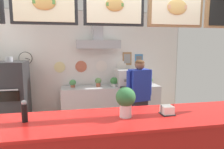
{
  "coord_description": "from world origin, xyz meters",
  "views": [
    {
      "loc": [
        -0.46,
        -2.51,
        1.86
      ],
      "look_at": [
        0.16,
        0.74,
        1.39
      ],
      "focal_mm": 32.04,
      "sensor_mm": 36.0,
      "label": 1
    }
  ],
  "objects_px": {
    "pizza_oven": "(12,98)",
    "potted_oregano": "(98,82)",
    "espresso_machine": "(126,78)",
    "potted_rosemary": "(73,83)",
    "potted_sage": "(114,81)",
    "napkin_holder": "(167,110)",
    "potted_basil": "(150,81)",
    "pepper_grinder": "(24,111)",
    "shop_worker": "(139,99)",
    "basil_vase": "(126,100)"
  },
  "relations": [
    {
      "from": "pizza_oven",
      "to": "espresso_machine",
      "type": "height_order",
      "value": "pizza_oven"
    },
    {
      "from": "potted_sage",
      "to": "napkin_holder",
      "type": "relative_size",
      "value": 1.42
    },
    {
      "from": "potted_oregano",
      "to": "potted_basil",
      "type": "height_order",
      "value": "potted_oregano"
    },
    {
      "from": "pepper_grinder",
      "to": "pizza_oven",
      "type": "bearing_deg",
      "value": 108.92
    },
    {
      "from": "pizza_oven",
      "to": "napkin_holder",
      "type": "xyz_separation_m",
      "value": [
        2.32,
        -2.4,
        0.37
      ]
    },
    {
      "from": "pizza_oven",
      "to": "potted_basil",
      "type": "distance_m",
      "value": 3.2
    },
    {
      "from": "potted_rosemary",
      "to": "potted_oregano",
      "type": "relative_size",
      "value": 0.87
    },
    {
      "from": "shop_worker",
      "to": "potted_oregano",
      "type": "height_order",
      "value": "shop_worker"
    },
    {
      "from": "basil_vase",
      "to": "potted_basil",
      "type": "bearing_deg",
      "value": 63.29
    },
    {
      "from": "pizza_oven",
      "to": "shop_worker",
      "type": "distance_m",
      "value": 2.66
    },
    {
      "from": "potted_sage",
      "to": "pepper_grinder",
      "type": "height_order",
      "value": "pepper_grinder"
    },
    {
      "from": "potted_rosemary",
      "to": "napkin_holder",
      "type": "height_order",
      "value": "napkin_holder"
    },
    {
      "from": "potted_sage",
      "to": "shop_worker",
      "type": "bearing_deg",
      "value": -79.04
    },
    {
      "from": "espresso_machine",
      "to": "pepper_grinder",
      "type": "xyz_separation_m",
      "value": [
        -1.76,
        -2.61,
        0.12
      ]
    },
    {
      "from": "potted_oregano",
      "to": "pepper_grinder",
      "type": "xyz_separation_m",
      "value": [
        -1.06,
        -2.64,
        0.2
      ]
    },
    {
      "from": "shop_worker",
      "to": "potted_sage",
      "type": "xyz_separation_m",
      "value": [
        -0.23,
        1.21,
        0.14
      ]
    },
    {
      "from": "potted_oregano",
      "to": "basil_vase",
      "type": "bearing_deg",
      "value": -90.48
    },
    {
      "from": "pepper_grinder",
      "to": "espresso_machine",
      "type": "bearing_deg",
      "value": 56.06
    },
    {
      "from": "potted_rosemary",
      "to": "napkin_holder",
      "type": "distance_m",
      "value": 2.93
    },
    {
      "from": "basil_vase",
      "to": "shop_worker",
      "type": "bearing_deg",
      "value": 66.18
    },
    {
      "from": "potted_sage",
      "to": "basil_vase",
      "type": "bearing_deg",
      "value": -98.72
    },
    {
      "from": "espresso_machine",
      "to": "potted_sage",
      "type": "height_order",
      "value": "espresso_machine"
    },
    {
      "from": "pizza_oven",
      "to": "shop_worker",
      "type": "height_order",
      "value": "pizza_oven"
    },
    {
      "from": "potted_rosemary",
      "to": "basil_vase",
      "type": "distance_m",
      "value": 2.79
    },
    {
      "from": "pizza_oven",
      "to": "potted_oregano",
      "type": "distance_m",
      "value": 1.91
    },
    {
      "from": "shop_worker",
      "to": "pepper_grinder",
      "type": "bearing_deg",
      "value": 28.16
    },
    {
      "from": "espresso_machine",
      "to": "potted_rosemary",
      "type": "relative_size",
      "value": 3.07
    },
    {
      "from": "pizza_oven",
      "to": "potted_sage",
      "type": "distance_m",
      "value": 2.28
    },
    {
      "from": "potted_sage",
      "to": "potted_basil",
      "type": "xyz_separation_m",
      "value": [
        0.93,
        -0.01,
        -0.01
      ]
    },
    {
      "from": "pizza_oven",
      "to": "potted_oregano",
      "type": "xyz_separation_m",
      "value": [
        1.87,
        0.3,
        0.24
      ]
    },
    {
      "from": "potted_sage",
      "to": "basil_vase",
      "type": "xyz_separation_m",
      "value": [
        -0.41,
        -2.67,
        0.27
      ]
    },
    {
      "from": "napkin_holder",
      "to": "shop_worker",
      "type": "bearing_deg",
      "value": 83.6
    },
    {
      "from": "pepper_grinder",
      "to": "napkin_holder",
      "type": "bearing_deg",
      "value": -2.26
    },
    {
      "from": "potted_oregano",
      "to": "pepper_grinder",
      "type": "relative_size",
      "value": 0.94
    },
    {
      "from": "pepper_grinder",
      "to": "basil_vase",
      "type": "distance_m",
      "value": 1.05
    },
    {
      "from": "potted_basil",
      "to": "napkin_holder",
      "type": "bearing_deg",
      "value": -107.82
    },
    {
      "from": "potted_basil",
      "to": "pepper_grinder",
      "type": "xyz_separation_m",
      "value": [
        -2.38,
        -2.61,
        0.21
      ]
    },
    {
      "from": "potted_rosemary",
      "to": "potted_oregano",
      "type": "height_order",
      "value": "potted_oregano"
    },
    {
      "from": "pizza_oven",
      "to": "basil_vase",
      "type": "relative_size",
      "value": 5.02
    },
    {
      "from": "pepper_grinder",
      "to": "potted_rosemary",
      "type": "bearing_deg",
      "value": 80.17
    },
    {
      "from": "potted_sage",
      "to": "pizza_oven",
      "type": "bearing_deg",
      "value": -172.87
    },
    {
      "from": "basil_vase",
      "to": "potted_sage",
      "type": "bearing_deg",
      "value": 81.28
    },
    {
      "from": "pizza_oven",
      "to": "espresso_machine",
      "type": "distance_m",
      "value": 2.6
    },
    {
      "from": "potted_sage",
      "to": "basil_vase",
      "type": "distance_m",
      "value": 2.72
    },
    {
      "from": "potted_rosemary",
      "to": "potted_sage",
      "type": "relative_size",
      "value": 0.85
    },
    {
      "from": "espresso_machine",
      "to": "potted_oregano",
      "type": "relative_size",
      "value": 2.65
    },
    {
      "from": "basil_vase",
      "to": "pepper_grinder",
      "type": "bearing_deg",
      "value": 177.33
    },
    {
      "from": "pizza_oven",
      "to": "potted_oregano",
      "type": "height_order",
      "value": "pizza_oven"
    },
    {
      "from": "potted_rosemary",
      "to": "potted_sage",
      "type": "distance_m",
      "value": 0.99
    },
    {
      "from": "shop_worker",
      "to": "potted_rosemary",
      "type": "bearing_deg",
      "value": -57.46
    }
  ]
}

